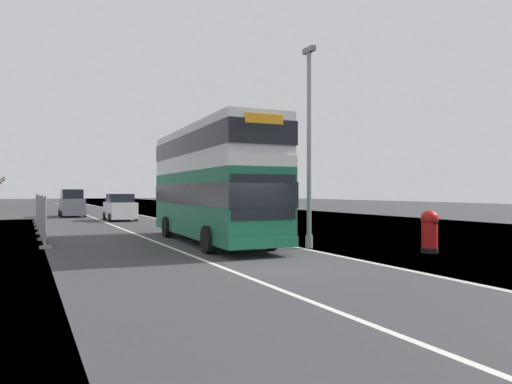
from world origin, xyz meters
TOP-DOWN VIEW (x-y plane):
  - ground at (0.63, 0.13)m, footprint 140.00×280.00m
  - double_decker_bus at (0.72, 6.60)m, footprint 3.13×11.16m
  - lamppost_foreground at (3.44, 3.00)m, footprint 0.29×0.70m
  - red_pillar_postbox at (6.59, -0.12)m, footprint 0.63×0.63m
  - roadworks_barrier at (3.94, 10.97)m, footprint 1.58×0.60m
  - construction_site_fence at (-5.83, 15.88)m, footprint 0.44×17.20m
  - car_oncoming_near at (-0.03, 24.00)m, footprint 2.08×4.20m
  - car_receding_mid at (-2.85, 31.32)m, footprint 2.03×4.57m

SIDE VIEW (x-z plane):
  - ground at x=0.63m, z-range -0.10..0.00m
  - roadworks_barrier at x=3.94m, z-range 0.14..1.27m
  - red_pillar_postbox at x=6.59m, z-range 0.07..1.62m
  - car_oncoming_near at x=-0.03m, z-range -0.05..1.98m
  - construction_site_fence at x=-5.83m, z-range -0.04..2.01m
  - car_receding_mid at x=-2.85m, z-range -0.08..2.31m
  - double_decker_bus at x=0.72m, z-range 0.16..5.10m
  - lamppost_foreground at x=3.44m, z-range -0.23..7.65m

